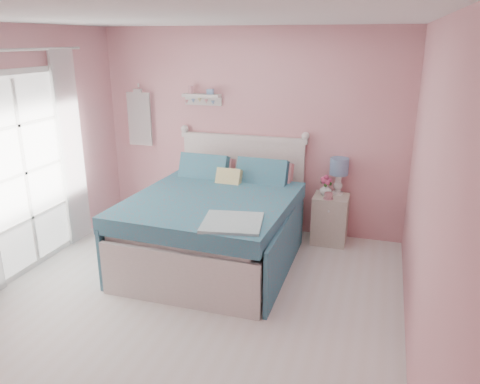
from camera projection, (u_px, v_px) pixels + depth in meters
The scene contains 12 objects.
floor at pixel (182, 311), 4.41m from camera, with size 4.50×4.50×0.00m, color silver.
room_shell at pixel (175, 147), 3.91m from camera, with size 4.50×4.50×4.50m.
bed at pixel (216, 225), 5.35m from camera, with size 1.78×2.20×1.26m.
nightstand at pixel (330, 219), 5.83m from camera, with size 0.42×0.42×0.61m.
table_lamp at pixel (339, 169), 5.72m from camera, with size 0.23×0.23×0.46m.
vase at pixel (326, 189), 5.75m from camera, with size 0.15×0.15×0.15m, color silver.
teacup at pixel (328, 196), 5.61m from camera, with size 0.10×0.10×0.08m, color #CE8A94.
roses at pixel (326, 180), 5.71m from camera, with size 0.14×0.11×0.12m.
wall_shelf at pixel (202, 97), 6.03m from camera, with size 0.50×0.15×0.25m.
hanging_dress at pixel (140, 119), 6.39m from camera, with size 0.34×0.03×0.72m, color white.
french_door at pixel (25, 174), 4.99m from camera, with size 0.04×1.32×2.16m.
curtain_far at pixel (71, 149), 5.62m from camera, with size 0.04×0.40×2.32m, color white.
Camera 1 is at (1.66, -3.50, 2.45)m, focal length 35.00 mm.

